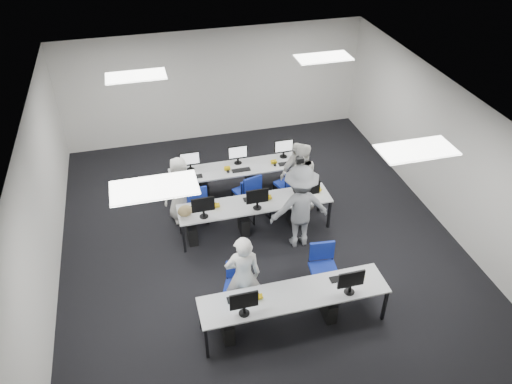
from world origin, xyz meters
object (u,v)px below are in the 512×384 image
object	(u,v)px
chair_2	(195,211)
student_1	(300,176)
chair_3	(257,206)
chair_5	(197,206)
chair_4	(300,196)
chair_6	(244,197)
chair_7	(287,191)
student_0	(243,276)
student_3	(295,172)
photographer	(300,207)
desk_mid	(255,205)
chair_0	(237,296)
chair_1	(323,277)
desk_front	(294,296)
student_2	(181,190)

from	to	relation	value
chair_2	student_1	distance (m)	2.43
chair_3	chair_5	xyz separation A→B (m)	(-1.28, 0.30, 0.00)
chair_4	chair_6	world-z (taller)	chair_6
chair_7	student_0	size ratio (longest dim) A/B	0.57
student_3	chair_4	bearing A→B (deg)	-105.48
chair_7	student_0	xyz separation A→B (m)	(-1.71, -2.87, 0.54)
student_0	photographer	xyz separation A→B (m)	(1.51, 1.48, 0.08)
desk_mid	student_0	xyz separation A→B (m)	(-0.75, -2.08, 0.16)
chair_0	chair_1	size ratio (longest dim) A/B	0.93
chair_0	desk_mid	bearing A→B (deg)	88.87
chair_1	desk_mid	bearing A→B (deg)	117.22
chair_3	student_3	bearing A→B (deg)	8.13
chair_2	student_3	world-z (taller)	student_3
chair_1	chair_5	size ratio (longest dim) A/B	1.06
photographer	student_1	bearing A→B (deg)	-107.91
chair_0	student_0	distance (m)	0.57
desk_front	chair_5	bearing A→B (deg)	108.50
student_3	photographer	xyz separation A→B (m)	(-0.40, -1.46, 0.18)
chair_0	student_2	world-z (taller)	student_2
chair_5	chair_6	distance (m)	1.10
chair_2	student_1	bearing A→B (deg)	-17.99
desk_mid	student_1	world-z (taller)	student_1
student_0	student_1	distance (m)	3.30
chair_2	student_0	size ratio (longest dim) A/B	0.53
chair_3	photographer	world-z (taller)	photographer
chair_6	chair_7	xyz separation A→B (m)	(0.99, -0.07, 0.04)
desk_mid	desk_front	bearing A→B (deg)	-90.00
student_3	chair_6	bearing A→B (deg)	155.56
student_0	student_3	distance (m)	3.51
desk_front	chair_2	distance (m)	3.46
desk_mid	student_3	xyz separation A→B (m)	(1.16, 0.86, 0.06)
chair_7	chair_2	bearing A→B (deg)	164.62
chair_6	student_0	bearing A→B (deg)	-123.35
student_0	student_2	distance (m)	2.95
chair_7	student_1	distance (m)	0.57
chair_7	chair_1	bearing A→B (deg)	-113.66
photographer	student_0	bearing A→B (deg)	45.57
desk_front	photographer	world-z (taller)	photographer
desk_mid	chair_1	size ratio (longest dim) A/B	3.25
desk_mid	chair_5	xyz separation A→B (m)	(-1.12, 0.76, -0.39)
chair_3	chair_7	distance (m)	0.87
chair_0	student_3	bearing A→B (deg)	76.77
student_2	desk_front	bearing A→B (deg)	-68.85
chair_4	chair_5	xyz separation A→B (m)	(-2.33, 0.18, 0.03)
chair_0	student_0	bearing A→B (deg)	-19.59
chair_3	student_3	distance (m)	1.17
desk_front	chair_6	bearing A→B (deg)	90.46
desk_mid	student_3	size ratio (longest dim) A/B	2.15
desk_mid	chair_5	distance (m)	1.41
chair_1	student_1	size ratio (longest dim) A/B	0.62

